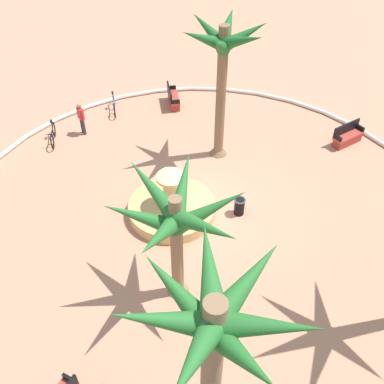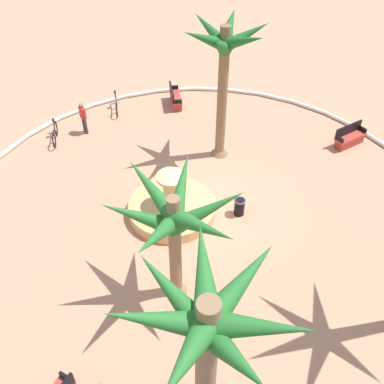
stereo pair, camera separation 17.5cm
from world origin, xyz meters
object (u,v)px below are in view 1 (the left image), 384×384
palm_tree_near_fountain (175,220)px  palm_tree_by_curb (213,339)px  trash_bin (239,206)px  bench_east (347,137)px  palm_tree_far_side (223,58)px  bicycle_by_lamppost (53,135)px  fountain (172,207)px  person_cyclist_helmet (81,117)px  bench_north (173,99)px  bicycle_red_frame (114,105)px

palm_tree_near_fountain → palm_tree_by_curb: 4.57m
palm_tree_by_curb → trash_bin: (-3.33, -7.32, -4.15)m
bench_east → palm_tree_far_side: bearing=-6.7°
bicycle_by_lamppost → bench_east: bearing=165.3°
fountain → person_cyclist_helmet: 7.08m
bench_north → bench_east: bearing=142.9°
bench_east → bicycle_red_frame: bearing=-28.2°
palm_tree_near_fountain → trash_bin: size_ratio=6.01×
bench_north → person_cyclist_helmet: (4.75, 1.56, 0.57)m
palm_tree_by_curb → bicycle_red_frame: bearing=-88.2°
fountain → palm_tree_far_side: palm_tree_far_side is taller
bench_east → bench_north: same height
fountain → bicycle_red_frame: size_ratio=1.97×
fountain → bench_east: (-8.91, -2.55, 0.06)m
palm_tree_far_side → bicycle_by_lamppost: palm_tree_far_side is taller
palm_tree_near_fountain → bicycle_by_lamppost: bearing=-68.5°
bicycle_by_lamppost → palm_tree_by_curb: bearing=104.3°
palm_tree_near_fountain → palm_tree_by_curb: bearing=87.1°
person_cyclist_helmet → palm_tree_far_side: bearing=151.7°
bench_north → palm_tree_near_fountain: bearing=78.4°
palm_tree_near_fountain → person_cyclist_helmet: 10.54m
fountain → bicycle_red_frame: fountain is taller
trash_bin → bench_east: bearing=-153.3°
bench_east → trash_bin: bearing=26.7°
palm_tree_far_side → bench_east: palm_tree_far_side is taller
palm_tree_near_fountain → palm_tree_far_side: size_ratio=0.71×
palm_tree_near_fountain → bicycle_by_lamppost: (3.80, -9.63, -2.92)m
palm_tree_by_curb → bicycle_by_lamppost: size_ratio=3.48×
palm_tree_far_side → trash_bin: (0.35, 3.91, -4.22)m
bench_east → bench_north: (7.13, -5.40, 0.00)m
bench_north → trash_bin: bearing=94.9°
fountain → palm_tree_near_fountain: size_ratio=0.77×
palm_tree_near_fountain → bicycle_by_lamppost: 10.76m
palm_tree_by_curb → bench_north: bearing=-99.2°
palm_tree_by_curb → bicycle_red_frame: size_ratio=3.48×
person_cyclist_helmet → bicycle_red_frame: bearing=-135.5°
trash_bin → person_cyclist_helmet: (5.49, -7.05, 0.53)m
bench_east → bicycle_by_lamppost: (13.29, -3.50, 0.04)m
fountain → palm_tree_by_curb: (0.81, 7.98, 4.25)m
bicycle_by_lamppost → person_cyclist_helmet: size_ratio=1.05×
bicycle_by_lamppost → person_cyclist_helmet: person_cyclist_helmet is taller
bench_east → bicycle_red_frame: size_ratio=0.97×
trash_bin → person_cyclist_helmet: person_cyclist_helmet is taller
palm_tree_near_fountain → palm_tree_by_curb: palm_tree_by_curb is taller
trash_bin → bicycle_red_frame: bearing=-66.3°
bicycle_red_frame → bicycle_by_lamppost: 3.67m
palm_tree_by_curb → bench_north: size_ratio=3.66×
bench_north → person_cyclist_helmet: person_cyclist_helmet is taller
bench_east → person_cyclist_helmet: person_cyclist_helmet is taller
bench_east → trash_bin: (6.39, 3.21, 0.04)m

